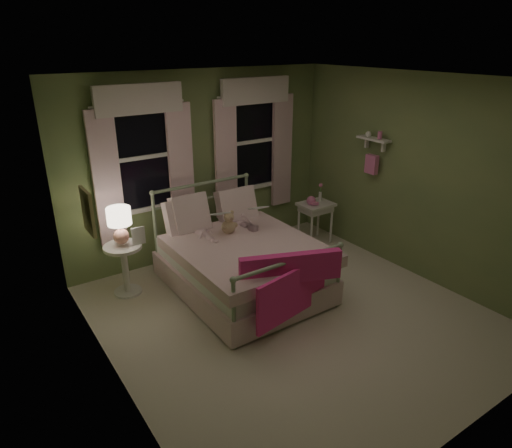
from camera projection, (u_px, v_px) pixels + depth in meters
room_shell at (296, 209)px, 4.77m from camera, size 4.20×4.20×4.20m
bed at (240, 262)px, 5.68m from camera, size 1.58×2.04×1.18m
pink_throw at (292, 278)px, 4.82m from camera, size 1.09×0.49×0.71m
child_left at (203, 216)px, 5.66m from camera, size 0.25×0.17×0.69m
child_right at (241, 209)px, 5.96m from camera, size 0.32×0.26×0.63m
book_left at (212, 218)px, 5.45m from camera, size 0.22×0.16×0.26m
book_right at (251, 212)px, 5.76m from camera, size 0.22×0.15×0.26m
teddy_bear at (229, 224)px, 5.73m from camera, size 0.23×0.19×0.31m
nightstand_left at (125, 263)px, 5.57m from camera, size 0.46×0.46×0.65m
table_lamp at (120, 222)px, 5.36m from camera, size 0.28×0.28×0.46m
book_nightstand at (133, 245)px, 5.47m from camera, size 0.18×0.24×0.02m
nightstand_right at (316, 209)px, 6.92m from camera, size 0.50×0.40×0.64m
pink_toy at (311, 201)px, 6.80m from camera, size 0.14×0.20×0.14m
bud_vase at (320, 192)px, 6.93m from camera, size 0.06×0.06×0.28m
window_left at (143, 152)px, 5.76m from camera, size 1.34×0.13×1.96m
window_right at (255, 137)px, 6.65m from camera, size 1.34×0.13×1.96m
wall_shelf at (373, 152)px, 6.21m from camera, size 0.15×0.50×0.60m
framed_picture at (88, 212)px, 4.14m from camera, size 0.03×0.32×0.42m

